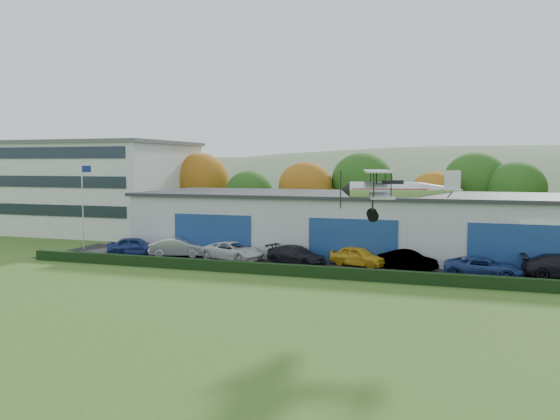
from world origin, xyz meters
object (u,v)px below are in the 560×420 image
(flagpole, at_px, (84,198))
(car_1, at_px, (178,247))
(car_4, at_px, (358,256))
(biplane, at_px, (394,188))
(hangar, at_px, (366,223))
(office_block, at_px, (96,186))
(car_2, at_px, (233,251))
(car_3, at_px, (297,255))
(car_6, at_px, (483,267))
(car_5, at_px, (408,260))
(car_0, at_px, (135,246))

(flagpole, height_order, car_1, flagpole)
(car_4, height_order, biplane, biplane)
(hangar, distance_m, office_block, 33.84)
(car_2, bearing_deg, car_3, -78.37)
(office_block, distance_m, car_6, 45.54)
(flagpole, distance_m, biplane, 32.97)
(hangar, xyz_separation_m, office_block, (-33.00, 7.02, 2.56))
(flagpole, relative_size, car_5, 1.86)
(car_1, xyz_separation_m, car_2, (5.04, -0.03, -0.05))
(car_3, bearing_deg, car_4, -60.41)
(car_0, bearing_deg, hangar, -88.12)
(car_3, xyz_separation_m, car_4, (4.70, 0.82, 0.03))
(car_1, xyz_separation_m, car_4, (15.25, 0.42, -0.03))
(car_1, height_order, car_4, car_1)
(car_2, bearing_deg, car_4, -72.04)
(car_6, bearing_deg, flagpole, 85.90)
(car_1, xyz_separation_m, car_6, (24.26, -1.40, -0.06))
(car_6, bearing_deg, car_3, 85.86)
(office_block, distance_m, car_3, 32.63)
(car_2, bearing_deg, office_block, 74.29)
(flagpole, bearing_deg, car_5, -2.02)
(car_1, xyz_separation_m, car_3, (10.56, -0.40, -0.06))
(car_3, distance_m, car_4, 4.77)
(hangar, xyz_separation_m, biplane, (4.94, -19.92, 3.97))
(biplane, bearing_deg, hangar, 92.45)
(flagpole, relative_size, car_4, 1.81)
(flagpole, relative_size, car_1, 1.68)
(car_6, bearing_deg, car_2, 85.97)
(office_block, xyz_separation_m, car_1, (18.33, -14.10, -4.38))
(car_3, xyz_separation_m, car_6, (13.70, -1.00, -0.00))
(car_4, relative_size, biplane, 0.63)
(flagpole, relative_size, biplane, 1.14)
(car_4, relative_size, car_5, 1.03)
(car_0, height_order, car_3, car_0)
(car_1, relative_size, car_6, 0.91)
(car_1, bearing_deg, car_2, -107.20)
(car_1, distance_m, car_5, 19.01)
(car_6, distance_m, biplane, 13.67)
(car_2, relative_size, car_6, 1.02)
(office_block, relative_size, flagpole, 2.57)
(car_6, height_order, biplane, biplane)
(flagpole, bearing_deg, hangar, 13.51)
(car_2, height_order, car_6, car_2)
(car_2, bearing_deg, biplane, -115.91)
(hangar, distance_m, car_0, 20.07)
(car_5, bearing_deg, car_2, 111.01)
(car_1, height_order, car_5, car_1)
(car_0, bearing_deg, car_3, -110.00)
(car_0, xyz_separation_m, car_1, (3.84, 0.48, -0.00))
(flagpole, xyz_separation_m, car_1, (10.22, -1.10, -3.95))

